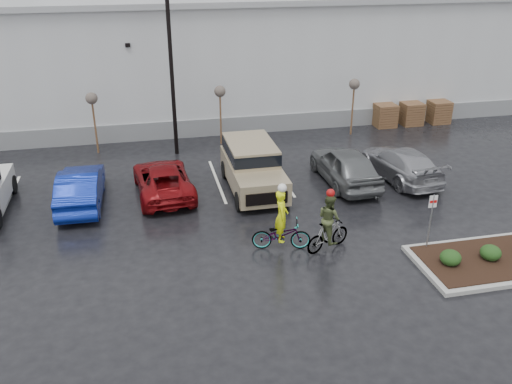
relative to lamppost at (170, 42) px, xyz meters
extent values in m
plane|color=black|center=(4.00, -12.00, -5.69)|extent=(120.00, 120.00, 0.00)
cube|color=#BBBEC0|center=(4.00, 10.00, -2.19)|extent=(60.00, 15.00, 7.00)
cube|color=slate|center=(4.00, 2.45, -5.19)|extent=(60.00, 0.12, 1.00)
cube|color=#223C19|center=(4.00, 33.00, -2.69)|extent=(80.00, 25.00, 6.00)
cylinder|color=black|center=(0.00, 0.00, -1.19)|extent=(0.20, 0.20, 9.00)
cylinder|color=#522E20|center=(-4.00, 1.00, -4.29)|extent=(0.10, 0.10, 2.80)
sphere|color=#544A43|center=(-4.00, 1.00, -2.79)|extent=(0.60, 0.60, 0.60)
cylinder|color=#522E20|center=(2.50, 1.00, -4.29)|extent=(0.10, 0.10, 2.80)
sphere|color=#544A43|center=(2.50, 1.00, -2.79)|extent=(0.60, 0.60, 0.60)
cylinder|color=#522E20|center=(10.00, 1.00, -4.29)|extent=(0.10, 0.10, 2.80)
sphere|color=#544A43|center=(10.00, 1.00, -2.79)|extent=(0.60, 0.60, 0.60)
cube|color=#522E20|center=(12.50, 2.00, -5.01)|extent=(1.20, 1.20, 1.35)
cube|color=#522E20|center=(14.20, 2.00, -5.01)|extent=(1.20, 1.20, 1.35)
cube|color=#522E20|center=(16.00, 2.00, -5.01)|extent=(1.20, 1.20, 1.35)
ellipsoid|color=black|center=(8.00, -13.00, -5.27)|extent=(0.70, 0.70, 0.52)
ellipsoid|color=black|center=(9.50, -13.00, -5.27)|extent=(0.70, 0.70, 0.52)
cylinder|color=gray|center=(7.80, -11.80, -4.59)|extent=(0.05, 0.05, 2.20)
cube|color=white|center=(7.80, -11.80, -3.74)|extent=(0.30, 0.02, 0.45)
cube|color=red|center=(7.80, -11.81, -3.74)|extent=(0.26, 0.02, 0.10)
imported|color=navy|center=(-4.37, -5.22, -4.91)|extent=(1.74, 4.73, 1.55)
imported|color=maroon|center=(-0.98, -4.90, -5.00)|extent=(2.62, 5.05, 1.36)
imported|color=slate|center=(7.14, -5.43, -4.84)|extent=(2.09, 4.98, 1.68)
imported|color=#95969C|center=(9.84, -5.48, -4.96)|extent=(2.53, 5.19, 1.46)
imported|color=#3F3F44|center=(2.81, -10.50, -5.14)|extent=(2.19, 1.16, 1.09)
imported|color=#DAED0D|center=(2.81, -10.50, -4.38)|extent=(0.60, 0.78, 1.91)
sphere|color=silver|center=(2.81, -10.50, -3.32)|extent=(0.32, 0.32, 0.32)
imported|color=#3F3F44|center=(4.41, -10.92, -5.12)|extent=(1.88, 1.18, 1.13)
imported|color=#3E4826|center=(4.41, -10.92, -4.44)|extent=(0.77, 0.98, 1.78)
sphere|color=#990C0C|center=(4.41, -10.92, -3.48)|extent=(0.29, 0.29, 0.29)
camera|label=1|loc=(-1.68, -26.71, 4.26)|focal=38.00mm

